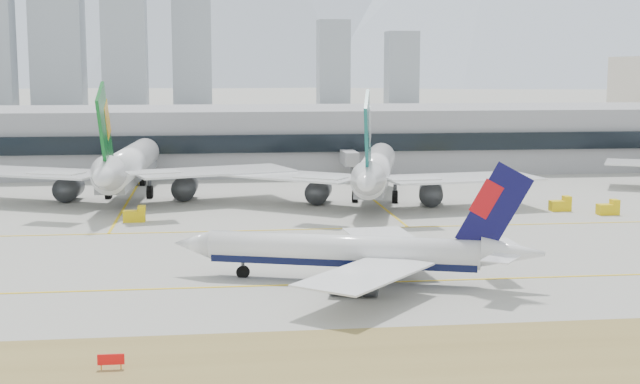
{
  "coord_description": "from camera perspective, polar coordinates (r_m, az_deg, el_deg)",
  "views": [
    {
      "loc": [
        -15.33,
        -104.4,
        24.79
      ],
      "look_at": [
        -0.05,
        18.0,
        7.5
      ],
      "focal_mm": 50.0,
      "sensor_mm": 36.0,
      "label": 1
    }
  ],
  "objects": [
    {
      "name": "ground",
      "position": [
        108.39,
        1.21,
        -5.24
      ],
      "size": [
        3000.0,
        3000.0,
        0.0
      ],
      "primitive_type": "plane",
      "color": "gray",
      "rests_on": "ground"
    },
    {
      "name": "taxiing_airliner",
      "position": [
        103.38,
        2.33,
        -3.89
      ],
      "size": [
        42.43,
        36.05,
        14.66
      ],
      "rotation": [
        0.0,
        0.0,
        2.82
      ],
      "color": "white",
      "rests_on": "ground"
    },
    {
      "name": "widebody_eva",
      "position": [
        172.22,
        -12.22,
        1.56
      ],
      "size": [
        64.06,
        62.77,
        22.87
      ],
      "rotation": [
        0.0,
        0.0,
        1.51
      ],
      "color": "white",
      "rests_on": "ground"
    },
    {
      "name": "widebody_cathay",
      "position": [
        163.55,
        3.53,
        1.29
      ],
      "size": [
        59.12,
        58.94,
        21.7
      ],
      "rotation": [
        0.0,
        0.0,
        1.33
      ],
      "color": "white",
      "rests_on": "ground"
    },
    {
      "name": "terminal",
      "position": [
        220.45,
        -3.11,
        3.47
      ],
      "size": [
        280.0,
        43.1,
        15.0
      ],
      "color": "gray",
      "rests_on": "ground"
    },
    {
      "name": "hold_sign_left",
      "position": [
        76.7,
        -13.24,
        -10.4
      ],
      "size": [
        2.2,
        0.15,
        1.35
      ],
      "color": "red",
      "rests_on": "ground"
    },
    {
      "name": "gse_b",
      "position": [
        147.19,
        -11.73,
        -1.47
      ],
      "size": [
        3.55,
        2.0,
        2.6
      ],
      "color": "yellow",
      "rests_on": "ground"
    },
    {
      "name": "gse_extra",
      "position": [
        158.78,
        17.99,
        -1.01
      ],
      "size": [
        3.55,
        2.0,
        2.6
      ],
      "color": "yellow",
      "rests_on": "ground"
    },
    {
      "name": "gse_c",
      "position": [
        160.63,
        15.16,
        -0.8
      ],
      "size": [
        3.55,
        2.0,
        2.6
      ],
      "color": "yellow",
      "rests_on": "ground"
    },
    {
      "name": "city_skyline",
      "position": [
        565.81,
        -16.68,
        10.18
      ],
      "size": [
        342.0,
        49.8,
        140.0
      ],
      "color": "#8A939D",
      "rests_on": "ground"
    }
  ]
}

